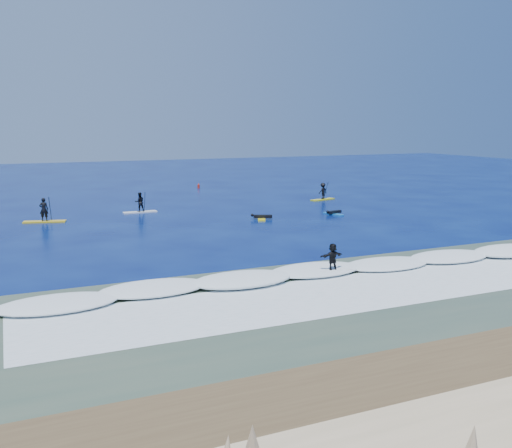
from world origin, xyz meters
name	(u,v)px	position (x,y,z in m)	size (l,w,h in m)	color
ground	(283,234)	(0.00, 0.00, 0.00)	(160.00, 160.00, 0.00)	#030C47
shallow_water	(425,290)	(0.00, -14.00, 0.01)	(90.00, 13.00, 0.01)	#374B3B
breaking_wave	(372,269)	(0.00, -10.00, 0.00)	(40.00, 6.00, 0.30)	white
whitewater	(410,284)	(0.00, -13.00, 0.00)	(34.00, 5.00, 0.02)	silver
sup_paddler_left	(44,213)	(-14.09, 11.24, 0.66)	(3.10, 1.46, 2.11)	gold
sup_paddler_center	(140,204)	(-6.61, 12.98, 0.72)	(2.75, 0.71, 1.92)	white
sup_paddler_right	(323,192)	(11.11, 13.74, 0.73)	(2.76, 1.37, 1.88)	#D0CF16
prone_paddler_near	(262,217)	(1.18, 5.98, 0.15)	(1.58, 2.11, 0.43)	yellow
prone_paddler_far	(333,213)	(7.37, 5.69, 0.14)	(1.51, 1.97, 0.40)	blue
wave_surfer	(332,259)	(-2.50, -10.31, 0.81)	(2.02, 0.69, 1.44)	white
marker_buoy	(199,186)	(3.39, 28.09, 0.27)	(0.26, 0.26, 0.62)	red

